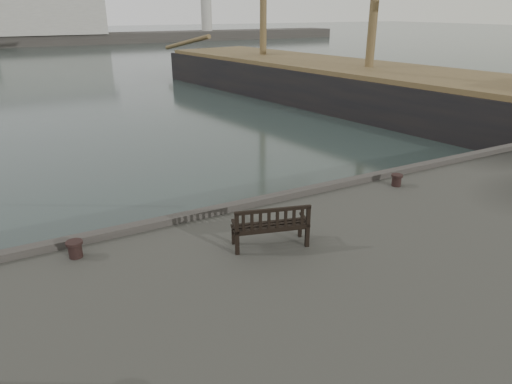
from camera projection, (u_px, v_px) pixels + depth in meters
ground at (238, 255)px, 13.23m from camera, size 400.00×400.00×0.00m
bench at (270, 233)px, 10.43m from camera, size 1.83×1.04×1.00m
bollard_left at (75, 249)px, 10.00m from camera, size 0.43×0.43×0.38m
bollard_right at (397, 180)px, 14.05m from camera, size 0.36×0.36×0.37m
tall_ship_main at (366, 96)px, 32.94m from camera, size 15.29×43.63×32.11m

